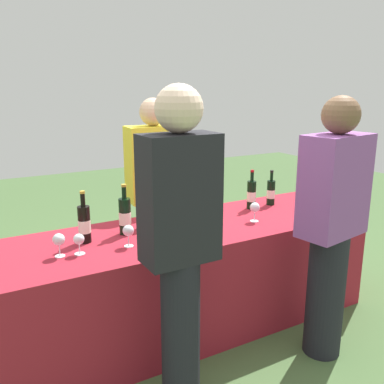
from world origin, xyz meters
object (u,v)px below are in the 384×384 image
Objects in this scene: wine_bottle_0 at (84,224)px; server_pouring at (155,192)px; wine_bottle_3 at (166,205)px; wine_glass_5 at (255,208)px; wine_glass_1 at (79,240)px; guest_1 at (332,223)px; wine_glass_2 at (128,231)px; wine_bottle_5 at (271,192)px; wine_glass_4 at (207,216)px; guest_0 at (180,242)px; wine_bottle_4 at (251,194)px; wine_bottle_1 at (125,216)px; wine_glass_0 at (59,240)px; wine_bottle_2 at (146,212)px; wine_glass_3 at (164,222)px.

server_pouring reaches higher than wine_bottle_0.
wine_bottle_3 reaches higher than wine_glass_5.
guest_1 reaches higher than wine_glass_1.
wine_bottle_5 is at bearing 12.53° from wine_glass_2.
wine_glass_2 is at bearing -176.43° from wine_glass_4.
wine_bottle_0 is 0.19× the size of guest_0.
wine_bottle_4 is 0.19× the size of server_pouring.
wine_glass_2 reaches higher than wine_glass_4.
wine_bottle_1 is 0.76m from guest_0.
server_pouring is (0.80, 0.72, 0.03)m from wine_glass_1.
wine_bottle_5 is at bearing 156.65° from server_pouring.
wine_bottle_3 reaches higher than wine_glass_0.
wine_bottle_5 is at bearing 3.63° from wine_bottle_0.
guest_0 is at bearing -68.77° from wine_bottle_0.
server_pouring reaches higher than wine_bottle_1.
server_pouring is (0.91, 0.69, 0.01)m from wine_glass_0.
wine_glass_1 is at bearing -169.65° from wine_bottle_4.
wine_bottle_3 is 0.64m from wine_glass_5.
wine_bottle_5 is at bearing 1.17° from wine_bottle_2.
guest_0 reaches higher than wine_glass_3.
wine_bottle_1 is 0.27m from wine_glass_3.
wine_glass_1 is 0.08× the size of guest_1.
wine_bottle_0 is at bearing 161.93° from wine_glass_3.
wine_glass_5 is at bearing -143.30° from wine_bottle_5.
wine_bottle_5 is 2.03× the size of wine_glass_5.
server_pouring is (0.45, 0.52, -0.01)m from wine_bottle_1.
wine_glass_2 is 1.00× the size of wine_glass_3.
server_pouring reaches higher than wine_bottle_5.
server_pouring is (0.72, 0.54, -0.01)m from wine_bottle_0.
wine_bottle_5 is at bearing 3.45° from wine_bottle_1.
wine_bottle_2 is 0.96× the size of wine_bottle_3.
guest_0 is (0.28, -0.73, 0.07)m from wine_bottle_0.
wine_bottle_2 is 1.21m from guest_1.
wine_glass_3 is (-0.88, -0.24, -0.02)m from wine_bottle_4.
wine_glass_3 is (0.03, -0.23, -0.01)m from wine_bottle_2.
wine_bottle_3 is at bearing 176.57° from wine_bottle_4.
wine_bottle_3 reaches higher than wine_glass_1.
wine_bottle_0 is 0.64m from wine_bottle_3.
wine_glass_0 is at bearing 147.97° from guest_1.
wine_glass_4 is at bearing 0.73° from wine_glass_1.
wine_bottle_2 is at bearing -163.24° from wine_bottle_3.
wine_glass_2 is (0.21, -0.20, -0.02)m from wine_bottle_0.
wine_bottle_5 is at bearing 36.70° from wine_glass_5.
wine_bottle_2 reaches higher than wine_glass_5.
wine_glass_2 is (-1.14, -0.29, -0.02)m from wine_bottle_4.
wine_bottle_4 reaches higher than wine_glass_1.
wine_bottle_3 is at bearing 67.86° from guest_0.
guest_1 is (1.39, -0.60, 0.05)m from wine_glass_1.
guest_1 is at bearing -22.60° from wine_glass_0.
wine_glass_5 is 0.60m from guest_1.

